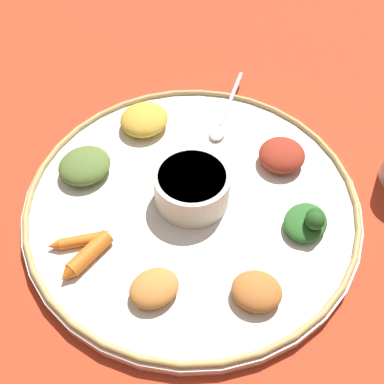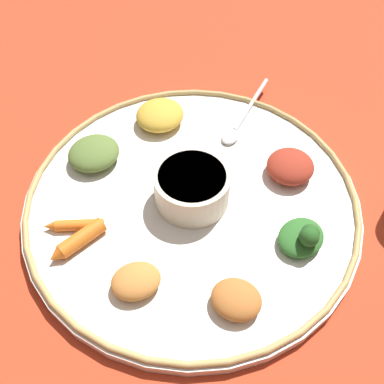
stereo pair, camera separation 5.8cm
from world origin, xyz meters
name	(u,v)px [view 1 (the left image)]	position (x,y,z in m)	size (l,w,h in m)	color
ground_plane	(192,206)	(0.00, 0.00, 0.00)	(2.40, 2.40, 0.00)	#B7381E
platter	(192,202)	(0.00, 0.00, 0.01)	(0.45, 0.45, 0.02)	white
platter_rim	(192,198)	(0.00, 0.00, 0.02)	(0.44, 0.44, 0.01)	tan
center_bowl	(192,187)	(0.00, 0.00, 0.04)	(0.10, 0.10, 0.05)	beige
spoon	(224,116)	(-0.14, -0.09, 0.02)	(0.15, 0.10, 0.01)	silver
greens_pile	(308,221)	(-0.08, 0.13, 0.03)	(0.07, 0.07, 0.04)	#2D6628
carrot_near_spoon	(79,241)	(0.15, -0.04, 0.02)	(0.07, 0.05, 0.01)	orange
carrot_outer	(86,256)	(0.16, -0.01, 0.03)	(0.08, 0.03, 0.02)	orange
mound_chickpea	(257,291)	(0.04, 0.15, 0.03)	(0.06, 0.05, 0.03)	#B2662D
mound_collards	(85,166)	(0.08, -0.13, 0.03)	(0.07, 0.07, 0.03)	#567033
mound_beet	(282,155)	(-0.14, 0.04, 0.03)	(0.07, 0.06, 0.03)	maroon
mound_squash	(154,288)	(0.12, 0.07, 0.03)	(0.06, 0.05, 0.02)	#C67A38
mound_lentil_yellow	(144,119)	(-0.04, -0.15, 0.03)	(0.07, 0.07, 0.03)	gold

